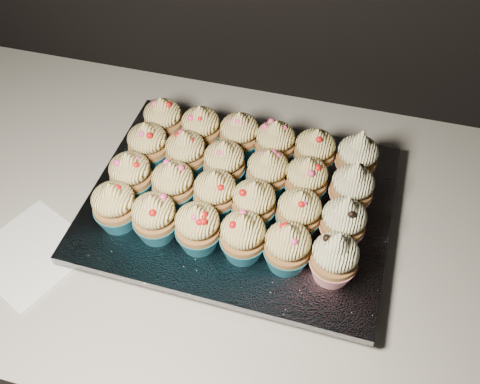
{
  "coord_description": "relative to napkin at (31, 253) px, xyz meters",
  "views": [
    {
      "loc": [
        0.16,
        1.22,
        1.55
      ],
      "look_at": [
        0.03,
        1.71,
        0.95
      ],
      "focal_mm": 40.0,
      "sensor_mm": 36.0,
      "label": 1
    }
  ],
  "objects": [
    {
      "name": "cupcake_12",
      "position": [
        0.12,
        0.19,
        0.07
      ],
      "size": [
        0.06,
        0.06,
        0.08
      ],
      "color": "#1A677D",
      "rests_on": "foil_lining"
    },
    {
      "name": "cupcake_19",
      "position": [
        0.19,
        0.24,
        0.07
      ],
      "size": [
        0.06,
        0.06,
        0.08
      ],
      "color": "#1A677D",
      "rests_on": "foil_lining"
    },
    {
      "name": "napkin",
      "position": [
        0.0,
        0.0,
        0.0
      ],
      "size": [
        0.18,
        0.18,
        0.0
      ],
      "primitive_type": "cube",
      "rotation": [
        0.0,
        0.0,
        -0.42
      ],
      "color": "white",
      "rests_on": "worktop"
    },
    {
      "name": "cupcake_8",
      "position": [
        0.25,
        0.12,
        0.07
      ],
      "size": [
        0.06,
        0.06,
        0.08
      ],
      "color": "#1A677D",
      "rests_on": "foil_lining"
    },
    {
      "name": "foil_lining",
      "position": [
        0.27,
        0.15,
        0.03
      ],
      "size": [
        0.45,
        0.35,
        0.01
      ],
      "primitive_type": "cube",
      "rotation": [
        0.0,
        0.0,
        -0.02
      ],
      "color": "silver",
      "rests_on": "baking_tray"
    },
    {
      "name": "cupcake_15",
      "position": [
        0.31,
        0.18,
        0.07
      ],
      "size": [
        0.06,
        0.06,
        0.08
      ],
      "color": "#1A677D",
      "rests_on": "foil_lining"
    },
    {
      "name": "cupcake_6",
      "position": [
        0.12,
        0.12,
        0.07
      ],
      "size": [
        0.06,
        0.06,
        0.08
      ],
      "color": "#1A677D",
      "rests_on": "foil_lining"
    },
    {
      "name": "cupcake_22",
      "position": [
        0.37,
        0.24,
        0.07
      ],
      "size": [
        0.06,
        0.06,
        0.08
      ],
      "color": "#1A677D",
      "rests_on": "foil_lining"
    },
    {
      "name": "cupcake_1",
      "position": [
        0.18,
        0.06,
        0.07
      ],
      "size": [
        0.06,
        0.06,
        0.08
      ],
      "color": "#1A677D",
      "rests_on": "foil_lining"
    },
    {
      "name": "cupcake_0",
      "position": [
        0.12,
        0.06,
        0.07
      ],
      "size": [
        0.06,
        0.06,
        0.08
      ],
      "color": "#1A677D",
      "rests_on": "foil_lining"
    },
    {
      "name": "cupcake_3",
      "position": [
        0.3,
        0.06,
        0.07
      ],
      "size": [
        0.06,
        0.06,
        0.08
      ],
      "color": "#1A677D",
      "rests_on": "foil_lining"
    },
    {
      "name": "baking_tray",
      "position": [
        0.27,
        0.15,
        0.01
      ],
      "size": [
        0.41,
        0.32,
        0.02
      ],
      "primitive_type": "cube",
      "rotation": [
        0.0,
        0.0,
        -0.02
      ],
      "color": "black",
      "rests_on": "worktop"
    },
    {
      "name": "cupcake_11",
      "position": [
        0.43,
        0.12,
        0.07
      ],
      "size": [
        0.06,
        0.06,
        0.1
      ],
      "color": "red",
      "rests_on": "foil_lining"
    },
    {
      "name": "cupcake_4",
      "position": [
        0.36,
        0.06,
        0.07
      ],
      "size": [
        0.06,
        0.06,
        0.08
      ],
      "color": "#1A677D",
      "rests_on": "foil_lining"
    },
    {
      "name": "cupcake_9",
      "position": [
        0.3,
        0.12,
        0.07
      ],
      "size": [
        0.06,
        0.06,
        0.08
      ],
      "color": "#1A677D",
      "rests_on": "foil_lining"
    },
    {
      "name": "cupcake_18",
      "position": [
        0.12,
        0.25,
        0.07
      ],
      "size": [
        0.06,
        0.06,
        0.08
      ],
      "color": "#1A677D",
      "rests_on": "foil_lining"
    },
    {
      "name": "cupcake_10",
      "position": [
        0.37,
        0.12,
        0.07
      ],
      "size": [
        0.06,
        0.06,
        0.08
      ],
      "color": "#1A677D",
      "rests_on": "foil_lining"
    },
    {
      "name": "cupcake_21",
      "position": [
        0.31,
        0.24,
        0.07
      ],
      "size": [
        0.06,
        0.06,
        0.08
      ],
      "color": "#1A677D",
      "rests_on": "foil_lining"
    },
    {
      "name": "cupcake_17",
      "position": [
        0.43,
        0.18,
        0.07
      ],
      "size": [
        0.06,
        0.06,
        0.1
      ],
      "color": "red",
      "rests_on": "foil_lining"
    },
    {
      "name": "cupcake_20",
      "position": [
        0.25,
        0.25,
        0.07
      ],
      "size": [
        0.06,
        0.06,
        0.08
      ],
      "color": "#1A677D",
      "rests_on": "foil_lining"
    },
    {
      "name": "cupcake_2",
      "position": [
        0.24,
        0.06,
        0.07
      ],
      "size": [
        0.06,
        0.06,
        0.08
      ],
      "color": "#1A677D",
      "rests_on": "foil_lining"
    },
    {
      "name": "cupcake_7",
      "position": [
        0.18,
        0.12,
        0.07
      ],
      "size": [
        0.06,
        0.06,
        0.08
      ],
      "color": "#1A677D",
      "rests_on": "foil_lining"
    },
    {
      "name": "cupcake_13",
      "position": [
        0.18,
        0.19,
        0.07
      ],
      "size": [
        0.06,
        0.06,
        0.08
      ],
      "color": "#1A677D",
      "rests_on": "foil_lining"
    },
    {
      "name": "cupcake_14",
      "position": [
        0.24,
        0.18,
        0.07
      ],
      "size": [
        0.06,
        0.06,
        0.08
      ],
      "color": "#1A677D",
      "rests_on": "foil_lining"
    },
    {
      "name": "cabinet",
      "position": [
        0.25,
        0.14,
        -0.47
      ],
      "size": [
        2.4,
        0.6,
        0.86
      ],
      "primitive_type": "cube",
      "color": "black",
      "rests_on": "ground"
    },
    {
      "name": "cupcake_16",
      "position": [
        0.37,
        0.18,
        0.07
      ],
      "size": [
        0.06,
        0.06,
        0.08
      ],
      "color": "#1A677D",
      "rests_on": "foil_lining"
    },
    {
      "name": "worktop",
      "position": [
        0.25,
        0.14,
        -0.02
      ],
      "size": [
        2.44,
        0.64,
        0.04
      ],
      "primitive_type": "cube",
      "color": "beige",
      "rests_on": "cabinet"
    },
    {
      "name": "cupcake_5",
      "position": [
        0.42,
        0.06,
        0.07
      ],
      "size": [
        0.06,
        0.06,
        0.1
      ],
      "color": "red",
      "rests_on": "foil_lining"
    },
    {
      "name": "cupcake_23",
      "position": [
        0.43,
        0.24,
        0.07
      ],
      "size": [
        0.06,
        0.06,
        0.1
      ],
      "color": "red",
      "rests_on": "foil_lining"
    }
  ]
}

